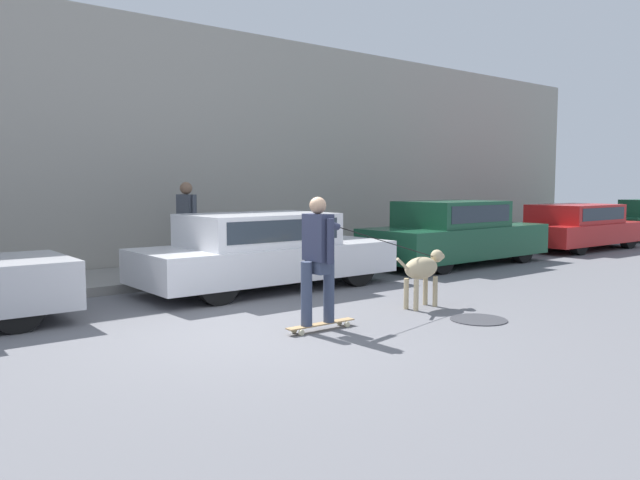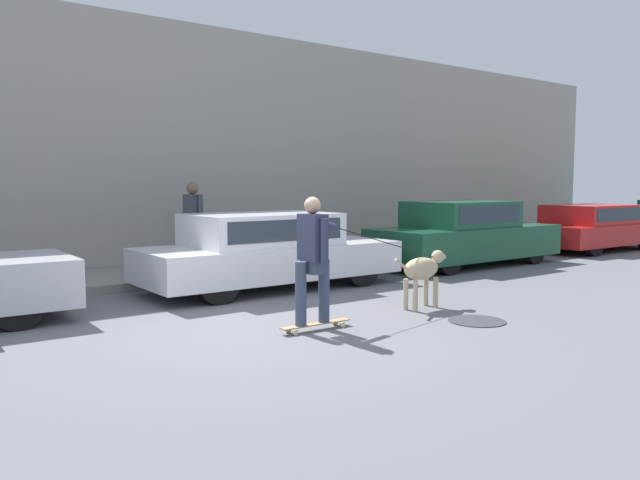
# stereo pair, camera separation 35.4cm
# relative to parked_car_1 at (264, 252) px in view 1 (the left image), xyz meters

# --- Properties ---
(ground_plane) EXTENTS (36.00, 36.00, 0.00)m
(ground_plane) POSITION_rel_parked_car_1_xyz_m (-1.77, -2.54, -0.63)
(ground_plane) COLOR slate
(back_wall) EXTENTS (32.00, 0.30, 5.03)m
(back_wall) POSITION_rel_parked_car_1_xyz_m (-1.77, 3.29, 1.89)
(back_wall) COLOR #9E998E
(back_wall) RESTS_ON ground_plane
(sidewalk_curb) EXTENTS (30.00, 2.10, 0.15)m
(sidewalk_curb) POSITION_rel_parked_car_1_xyz_m (-1.77, 2.08, -0.55)
(sidewalk_curb) COLOR gray
(sidewalk_curb) RESTS_ON ground_plane
(parked_car_1) EXTENTS (4.41, 1.77, 1.27)m
(parked_car_1) POSITION_rel_parked_car_1_xyz_m (0.00, 0.00, 0.00)
(parked_car_1) COLOR black
(parked_car_1) RESTS_ON ground_plane
(parked_car_2) EXTENTS (4.47, 1.75, 1.39)m
(parked_car_2) POSITION_rel_parked_car_1_xyz_m (4.96, -0.00, 0.03)
(parked_car_2) COLOR black
(parked_car_2) RESTS_ON ground_plane
(parked_car_3) EXTENTS (4.08, 1.84, 1.21)m
(parked_car_3) POSITION_rel_parked_car_1_xyz_m (10.05, 0.00, -0.03)
(parked_car_3) COLOR black
(parked_car_3) RESTS_ON ground_plane
(dog) EXTENTS (1.06, 0.37, 0.80)m
(dog) POSITION_rel_parked_car_1_xyz_m (0.86, -2.74, -0.08)
(dog) COLOR tan
(dog) RESTS_ON ground_plane
(skateboarder) EXTENTS (2.82, 0.55, 1.61)m
(skateboarder) POSITION_rel_parked_car_1_xyz_m (-1.16, -2.91, 0.29)
(skateboarder) COLOR beige
(skateboarder) RESTS_ON ground_plane
(pedestrian_with_bag) EXTENTS (0.26, 0.64, 1.64)m
(pedestrian_with_bag) POSITION_rel_parked_car_1_xyz_m (-0.53, 1.72, 0.45)
(pedestrian_with_bag) COLOR #28282D
(pedestrian_with_bag) RESTS_ON sidewalk_curb
(manhole_cover) EXTENTS (0.73, 0.73, 0.01)m
(manhole_cover) POSITION_rel_parked_car_1_xyz_m (0.81, -3.75, -0.62)
(manhole_cover) COLOR #38383D
(manhole_cover) RESTS_ON ground_plane
(fire_hydrant) EXTENTS (0.18, 0.18, 0.79)m
(fire_hydrant) POSITION_rel_parked_car_1_xyz_m (7.44, 0.78, -0.21)
(fire_hydrant) COLOR red
(fire_hydrant) RESTS_ON ground_plane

